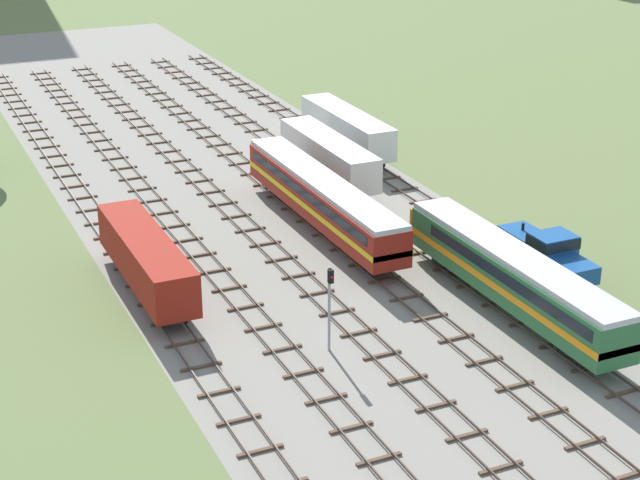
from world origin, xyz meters
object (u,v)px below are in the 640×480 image
at_px(diesel_railcar_centre_right_nearest, 513,274).
at_px(freight_boxcar_far_left_mid, 146,258).
at_px(signal_post_mid, 330,298).
at_px(passenger_coach_centre_midfar, 322,197).
at_px(freight_boxcar_centre_right_far, 328,155).
at_px(shunter_loco_right_near, 548,252).
at_px(freight_boxcar_right_farther, 347,127).

height_order(diesel_railcar_centre_right_nearest, freight_boxcar_far_left_mid, diesel_railcar_centre_right_nearest).
bearing_deg(diesel_railcar_centre_right_nearest, signal_post_mid, 179.11).
bearing_deg(passenger_coach_centre_midfar, freight_boxcar_far_left_mid, -160.58).
distance_m(passenger_coach_centre_midfar, freight_boxcar_centre_right_far, 10.63).
distance_m(freight_boxcar_far_left_mid, signal_post_mid, 14.00).
bearing_deg(signal_post_mid, diesel_railcar_centre_right_nearest, -0.89).
height_order(shunter_loco_right_near, passenger_coach_centre_midfar, passenger_coach_centre_midfar).
relative_size(freight_boxcar_far_left_mid, freight_boxcar_centre_right_far, 1.00).
bearing_deg(diesel_railcar_centre_right_nearest, freight_boxcar_centre_right_far, 89.99).
bearing_deg(freight_boxcar_far_left_mid, shunter_loco_right_near, -20.13).
bearing_deg(shunter_loco_right_near, signal_post_mid, -170.39).
bearing_deg(shunter_loco_right_near, freight_boxcar_right_farther, 89.99).
bearing_deg(freight_boxcar_centre_right_far, freight_boxcar_right_farther, 53.39).
xyz_separation_m(shunter_loco_right_near, passenger_coach_centre_midfar, (-9.80, 14.17, 0.60)).
bearing_deg(freight_boxcar_right_farther, shunter_loco_right_near, -90.01).
bearing_deg(signal_post_mid, freight_boxcar_right_farther, 62.59).
distance_m(diesel_railcar_centre_right_nearest, freight_boxcar_far_left_mid, 23.02).
bearing_deg(freight_boxcar_far_left_mid, signal_post_mid, -58.29).
bearing_deg(signal_post_mid, freight_boxcar_far_left_mid, 121.71).
xyz_separation_m(diesel_railcar_centre_right_nearest, freight_boxcar_centre_right_far, (0.01, 26.69, -0.15)).
relative_size(diesel_railcar_centre_right_nearest, freight_boxcar_right_farther, 1.46).
height_order(shunter_loco_right_near, freight_boxcar_centre_right_far, freight_boxcar_centre_right_far).
height_order(freight_boxcar_far_left_mid, passenger_coach_centre_midfar, passenger_coach_centre_midfar).
distance_m(shunter_loco_right_near, freight_boxcar_centre_right_far, 24.10).
distance_m(freight_boxcar_far_left_mid, freight_boxcar_right_farther, 32.41).
xyz_separation_m(freight_boxcar_far_left_mid, signal_post_mid, (7.35, -11.89, 0.89)).
xyz_separation_m(diesel_railcar_centre_right_nearest, freight_boxcar_right_farther, (4.91, 33.29, -0.15)).
distance_m(shunter_loco_right_near, passenger_coach_centre_midfar, 17.24).
relative_size(passenger_coach_centre_midfar, signal_post_mid, 4.19).
relative_size(passenger_coach_centre_midfar, freight_boxcar_centre_right_far, 1.57).
height_order(freight_boxcar_far_left_mid, freight_boxcar_centre_right_far, same).
distance_m(diesel_railcar_centre_right_nearest, shunter_loco_right_near, 5.83).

